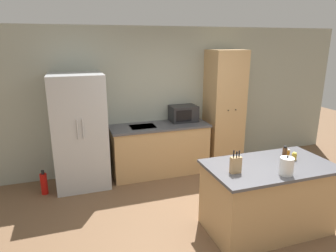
{
  "coord_description": "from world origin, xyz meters",
  "views": [
    {
      "loc": [
        -1.83,
        -2.92,
        2.34
      ],
      "look_at": [
        -0.38,
        1.4,
        1.05
      ],
      "focal_mm": 32.0,
      "sensor_mm": 36.0,
      "label": 1
    }
  ],
  "objects_px": {
    "refrigerator": "(80,132)",
    "microwave": "(183,113)",
    "spice_bottle_tall_dark": "(294,156)",
    "spice_bottle_short_red": "(285,152)",
    "kettle": "(287,166)",
    "pantry_cabinet": "(224,109)",
    "fire_extinguisher": "(44,183)",
    "spice_bottle_amber_oil": "(288,153)",
    "knife_block": "(236,165)"
  },
  "relations": [
    {
      "from": "refrigerator",
      "to": "microwave",
      "type": "xyz_separation_m",
      "value": [
        1.86,
        0.17,
        0.12
      ]
    },
    {
      "from": "spice_bottle_tall_dark",
      "to": "spice_bottle_short_red",
      "type": "distance_m",
      "value": 0.14
    },
    {
      "from": "spice_bottle_tall_dark",
      "to": "kettle",
      "type": "height_order",
      "value": "kettle"
    },
    {
      "from": "kettle",
      "to": "pantry_cabinet",
      "type": "bearing_deg",
      "value": 77.81
    },
    {
      "from": "microwave",
      "to": "kettle",
      "type": "height_order",
      "value": "microwave"
    },
    {
      "from": "pantry_cabinet",
      "to": "spice_bottle_tall_dark",
      "type": "height_order",
      "value": "pantry_cabinet"
    },
    {
      "from": "microwave",
      "to": "fire_extinguisher",
      "type": "height_order",
      "value": "microwave"
    },
    {
      "from": "refrigerator",
      "to": "microwave",
      "type": "relative_size",
      "value": 3.83
    },
    {
      "from": "refrigerator",
      "to": "pantry_cabinet",
      "type": "bearing_deg",
      "value": 1.76
    },
    {
      "from": "spice_bottle_tall_dark",
      "to": "spice_bottle_amber_oil",
      "type": "distance_m",
      "value": 0.15
    },
    {
      "from": "knife_block",
      "to": "spice_bottle_short_red",
      "type": "relative_size",
      "value": 1.88
    },
    {
      "from": "refrigerator",
      "to": "spice_bottle_amber_oil",
      "type": "distance_m",
      "value": 3.16
    },
    {
      "from": "refrigerator",
      "to": "spice_bottle_amber_oil",
      "type": "height_order",
      "value": "refrigerator"
    },
    {
      "from": "microwave",
      "to": "spice_bottle_amber_oil",
      "type": "xyz_separation_m",
      "value": [
        0.71,
        -2.01,
        -0.13
      ]
    },
    {
      "from": "spice_bottle_tall_dark",
      "to": "spice_bottle_short_red",
      "type": "relative_size",
      "value": 0.67
    },
    {
      "from": "refrigerator",
      "to": "kettle",
      "type": "height_order",
      "value": "refrigerator"
    },
    {
      "from": "refrigerator",
      "to": "pantry_cabinet",
      "type": "distance_m",
      "value": 2.67
    },
    {
      "from": "refrigerator",
      "to": "spice_bottle_short_red",
      "type": "bearing_deg",
      "value": -36.74
    },
    {
      "from": "pantry_cabinet",
      "to": "spice_bottle_tall_dark",
      "type": "bearing_deg",
      "value": -93.38
    },
    {
      "from": "refrigerator",
      "to": "kettle",
      "type": "xyz_separation_m",
      "value": [
        2.14,
        -2.32,
        0.06
      ]
    },
    {
      "from": "refrigerator",
      "to": "fire_extinguisher",
      "type": "distance_m",
      "value": 0.98
    },
    {
      "from": "microwave",
      "to": "knife_block",
      "type": "distance_m",
      "value": 2.28
    },
    {
      "from": "microwave",
      "to": "kettle",
      "type": "relative_size",
      "value": 2.14
    },
    {
      "from": "spice_bottle_tall_dark",
      "to": "refrigerator",
      "type": "bearing_deg",
      "value": 141.88
    },
    {
      "from": "spice_bottle_tall_dark",
      "to": "fire_extinguisher",
      "type": "xyz_separation_m",
      "value": [
        -3.15,
        1.84,
        -0.75
      ]
    },
    {
      "from": "spice_bottle_tall_dark",
      "to": "fire_extinguisher",
      "type": "height_order",
      "value": "spice_bottle_tall_dark"
    },
    {
      "from": "knife_block",
      "to": "spice_bottle_tall_dark",
      "type": "xyz_separation_m",
      "value": [
        0.91,
        0.11,
        -0.06
      ]
    },
    {
      "from": "spice_bottle_short_red",
      "to": "knife_block",
      "type": "bearing_deg",
      "value": -164.93
    },
    {
      "from": "spice_bottle_short_red",
      "to": "fire_extinguisher",
      "type": "xyz_separation_m",
      "value": [
        -3.11,
        1.71,
        -0.78
      ]
    },
    {
      "from": "spice_bottle_tall_dark",
      "to": "kettle",
      "type": "relative_size",
      "value": 0.43
    },
    {
      "from": "spice_bottle_short_red",
      "to": "fire_extinguisher",
      "type": "relative_size",
      "value": 0.37
    },
    {
      "from": "microwave",
      "to": "spice_bottle_tall_dark",
      "type": "xyz_separation_m",
      "value": [
        0.67,
        -2.16,
        -0.12
      ]
    },
    {
      "from": "spice_bottle_amber_oil",
      "to": "fire_extinguisher",
      "type": "xyz_separation_m",
      "value": [
        -3.18,
        1.69,
        -0.75
      ]
    },
    {
      "from": "kettle",
      "to": "spice_bottle_amber_oil",
      "type": "bearing_deg",
      "value": 47.94
    },
    {
      "from": "pantry_cabinet",
      "to": "kettle",
      "type": "bearing_deg",
      "value": -102.19
    },
    {
      "from": "spice_bottle_tall_dark",
      "to": "spice_bottle_short_red",
      "type": "xyz_separation_m",
      "value": [
        -0.04,
        0.13,
        0.02
      ]
    },
    {
      "from": "refrigerator",
      "to": "spice_bottle_amber_oil",
      "type": "xyz_separation_m",
      "value": [
        2.57,
        -1.85,
        -0.01
      ]
    },
    {
      "from": "refrigerator",
      "to": "knife_block",
      "type": "height_order",
      "value": "refrigerator"
    },
    {
      "from": "spice_bottle_short_red",
      "to": "spice_bottle_amber_oil",
      "type": "distance_m",
      "value": 0.08
    },
    {
      "from": "knife_block",
      "to": "spice_bottle_tall_dark",
      "type": "distance_m",
      "value": 0.92
    },
    {
      "from": "spice_bottle_tall_dark",
      "to": "pantry_cabinet",
      "type": "bearing_deg",
      "value": 86.62
    },
    {
      "from": "spice_bottle_tall_dark",
      "to": "knife_block",
      "type": "bearing_deg",
      "value": -173.43
    },
    {
      "from": "pantry_cabinet",
      "to": "microwave",
      "type": "relative_size",
      "value": 4.51
    },
    {
      "from": "microwave",
      "to": "spice_bottle_short_red",
      "type": "distance_m",
      "value": 2.13
    },
    {
      "from": "refrigerator",
      "to": "spice_bottle_short_red",
      "type": "distance_m",
      "value": 3.11
    },
    {
      "from": "spice_bottle_tall_dark",
      "to": "fire_extinguisher",
      "type": "distance_m",
      "value": 3.72
    },
    {
      "from": "pantry_cabinet",
      "to": "spice_bottle_amber_oil",
      "type": "relative_size",
      "value": 25.45
    },
    {
      "from": "knife_block",
      "to": "spice_bottle_amber_oil",
      "type": "distance_m",
      "value": 0.98
    },
    {
      "from": "pantry_cabinet",
      "to": "fire_extinguisher",
      "type": "xyz_separation_m",
      "value": [
        -3.27,
        -0.23,
        -0.92
      ]
    },
    {
      "from": "spice_bottle_short_red",
      "to": "kettle",
      "type": "height_order",
      "value": "kettle"
    }
  ]
}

